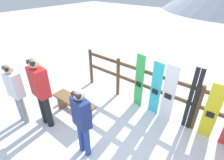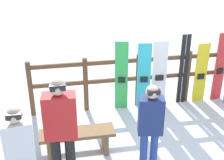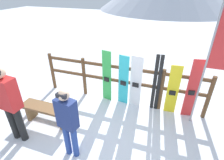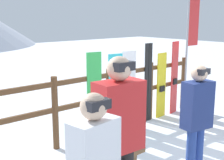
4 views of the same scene
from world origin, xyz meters
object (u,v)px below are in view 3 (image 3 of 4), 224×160
person_navy (68,120)px  snowboard_red (192,90)px  snowboard_white (136,82)px  ski_pair_black (157,84)px  person_red (9,101)px  rental_flag (217,50)px  snowboard_cyan (123,81)px  snowboard_yellow (173,90)px  bench (46,111)px  snowboard_green (107,77)px

person_navy → snowboard_red: size_ratio=0.98×
snowboard_white → snowboard_red: bearing=0.0°
person_navy → snowboard_red: (2.20, 2.02, -0.12)m
snowboard_white → person_navy: bearing=-112.0°
ski_pair_black → snowboard_red: bearing=-0.2°
person_red → rental_flag: size_ratio=0.60×
snowboard_cyan → snowboard_yellow: size_ratio=1.06×
bench → person_red: (-0.25, -0.63, 0.68)m
bench → snowboard_green: 1.80m
person_navy → snowboard_cyan: bearing=76.8°
ski_pair_black → snowboard_red: 0.85m
person_navy → snowboard_white: size_ratio=1.04×
rental_flag → snowboard_yellow: bearing=161.4°
rental_flag → snowboard_white: bearing=172.3°
snowboard_green → bench: bearing=-126.9°
snowboard_yellow → rental_flag: size_ratio=0.47×
bench → person_navy: (1.06, -0.62, 0.56)m
person_navy → snowboard_yellow: (1.77, 2.02, -0.22)m
snowboard_white → person_red: bearing=-136.3°
person_navy → snowboard_white: person_navy is taller
person_red → snowboard_yellow: 3.70m
snowboard_cyan → person_red: bearing=-131.3°
bench → rental_flag: (3.47, 1.18, 1.55)m
person_navy → person_red: (-1.31, -0.01, 0.12)m
bench → snowboard_yellow: (2.83, 1.40, 0.34)m
person_red → snowboard_yellow: size_ratio=1.29×
person_navy → snowboard_green: (-0.01, 2.02, -0.15)m
ski_pair_black → snowboard_yellow: ski_pair_black is taller
snowboard_white → snowboard_green: bearing=180.0°
snowboard_red → rental_flag: rental_flag is taller
snowboard_yellow → snowboard_red: 0.45m
snowboard_cyan → snowboard_white: 0.34m
snowboard_white → snowboard_red: (1.39, 0.00, 0.05)m
snowboard_cyan → rental_flag: bearing=-6.4°
person_navy → snowboard_green: 2.03m
snowboard_yellow → bench: bearing=-153.7°
snowboard_white → snowboard_yellow: snowboard_white is taller
ski_pair_black → person_navy: bearing=-123.8°
person_navy → ski_pair_black: bearing=56.2°
bench → rental_flag: rental_flag is taller
bench → snowboard_cyan: 2.11m
person_red → snowboard_white: size_ratio=1.19×
snowboard_green → snowboard_red: size_ratio=0.96×
snowboard_white → snowboard_red: snowboard_red is taller
ski_pair_black → rental_flag: 1.54m
snowboard_red → rental_flag: 1.15m
person_navy → snowboard_yellow: person_navy is taller
snowboard_cyan → snowboard_yellow: 1.29m
bench → snowboard_white: size_ratio=0.86×
snowboard_white → ski_pair_black: bearing=0.4°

